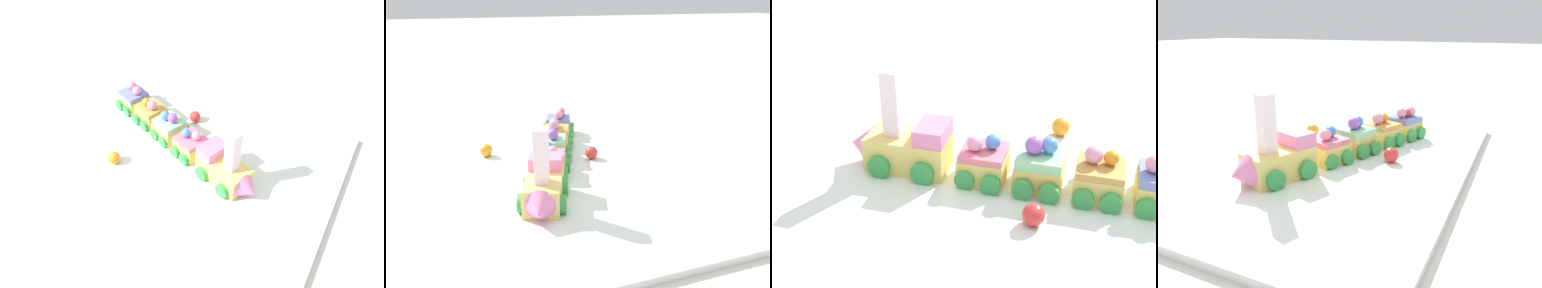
# 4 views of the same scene
# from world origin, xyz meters

# --- Properties ---
(ground_plane) EXTENTS (10.00, 10.00, 0.00)m
(ground_plane) POSITION_xyz_m (0.00, 0.00, 0.00)
(ground_plane) COLOR beige
(display_board) EXTENTS (0.64, 0.40, 0.01)m
(display_board) POSITION_xyz_m (0.00, 0.00, 0.01)
(display_board) COLOR silver
(display_board) RESTS_ON ground_plane
(cake_train_locomotive) EXTENTS (0.14, 0.10, 0.13)m
(cake_train_locomotive) POSITION_xyz_m (0.12, -0.06, 0.04)
(cake_train_locomotive) COLOR #EACC66
(cake_train_locomotive) RESTS_ON display_board
(cake_car_strawberry) EXTENTS (0.08, 0.09, 0.06)m
(cake_car_strawberry) POSITION_xyz_m (0.02, -0.02, 0.03)
(cake_car_strawberry) COLOR #EACC66
(cake_car_strawberry) RESTS_ON display_board
(cake_car_mint) EXTENTS (0.08, 0.09, 0.07)m
(cake_car_mint) POSITION_xyz_m (-0.04, 0.00, 0.04)
(cake_car_mint) COLOR #EACC66
(cake_car_mint) RESTS_ON display_board
(cake_car_caramel) EXTENTS (0.08, 0.09, 0.06)m
(cake_car_caramel) POSITION_xyz_m (-0.11, 0.02, 0.03)
(cake_car_caramel) COLOR #EACC66
(cake_car_caramel) RESTS_ON display_board
(cake_car_blueberry) EXTENTS (0.08, 0.09, 0.06)m
(cake_car_blueberry) POSITION_xyz_m (-0.17, 0.05, 0.04)
(cake_car_blueberry) COLOR #EACC66
(cake_car_blueberry) RESTS_ON display_board
(gumball_red) EXTENTS (0.03, 0.03, 0.03)m
(gumball_red) POSITION_xyz_m (-0.02, 0.07, 0.02)
(gumball_red) COLOR red
(gumball_red) RESTS_ON display_board
(gumball_orange) EXTENTS (0.03, 0.03, 0.03)m
(gumball_orange) POSITION_xyz_m (-0.10, -0.12, 0.02)
(gumball_orange) COLOR orange
(gumball_orange) RESTS_ON display_board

